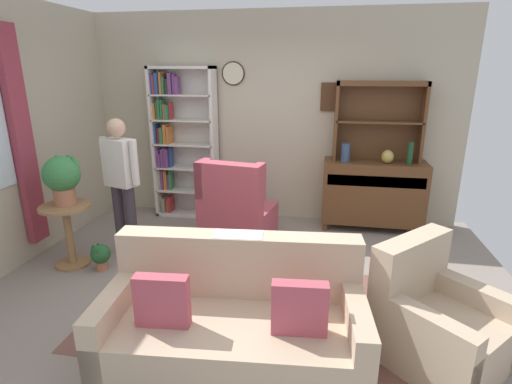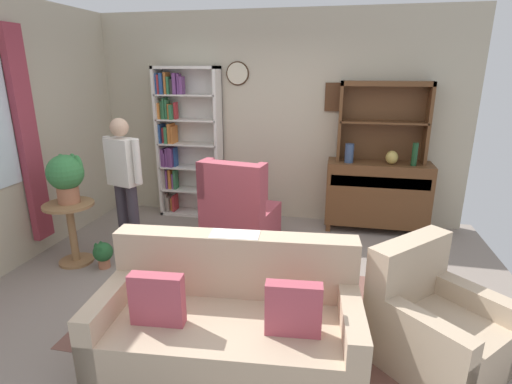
# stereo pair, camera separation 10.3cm
# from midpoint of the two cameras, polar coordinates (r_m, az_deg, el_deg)

# --- Properties ---
(ground_plane) EXTENTS (5.40, 4.60, 0.02)m
(ground_plane) POSITION_cam_midpoint_polar(r_m,az_deg,el_deg) (3.96, -1.30, -14.15)
(ground_plane) COLOR gray
(wall_back) EXTENTS (5.00, 0.09, 2.80)m
(wall_back) POSITION_cam_midpoint_polar(r_m,az_deg,el_deg) (5.51, 3.68, 10.46)
(wall_back) COLOR #BCB299
(wall_back) RESTS_ON ground_plane
(area_rug) EXTENTS (2.88, 1.64, 0.01)m
(area_rug) POSITION_cam_midpoint_polar(r_m,az_deg,el_deg) (3.67, 0.77, -16.69)
(area_rug) COLOR brown
(area_rug) RESTS_ON ground_plane
(bookshelf) EXTENTS (0.90, 0.30, 2.10)m
(bookshelf) POSITION_cam_midpoint_polar(r_m,az_deg,el_deg) (5.72, -9.78, 7.28)
(bookshelf) COLOR silver
(bookshelf) RESTS_ON ground_plane
(sideboard) EXTENTS (1.30, 0.45, 0.92)m
(sideboard) POSITION_cam_midpoint_polar(r_m,az_deg,el_deg) (5.41, 17.56, -0.16)
(sideboard) COLOR brown
(sideboard) RESTS_ON ground_plane
(sideboard_hutch) EXTENTS (1.10, 0.26, 1.00)m
(sideboard_hutch) POSITION_cam_midpoint_polar(r_m,az_deg,el_deg) (5.32, 18.50, 11.05)
(sideboard_hutch) COLOR brown
(sideboard_hutch) RESTS_ON sideboard
(vase_tall) EXTENTS (0.11, 0.11, 0.24)m
(vase_tall) POSITION_cam_midpoint_polar(r_m,az_deg,el_deg) (5.18, 13.87, 5.45)
(vase_tall) COLOR #33476B
(vase_tall) RESTS_ON sideboard
(vase_round) EXTENTS (0.15, 0.15, 0.17)m
(vase_round) POSITION_cam_midpoint_polar(r_m,az_deg,el_deg) (5.24, 19.53, 4.71)
(vase_round) COLOR tan
(vase_round) RESTS_ON sideboard
(bottle_wine) EXTENTS (0.07, 0.07, 0.28)m
(bottle_wine) POSITION_cam_midpoint_polar(r_m,az_deg,el_deg) (5.25, 22.44, 5.05)
(bottle_wine) COLOR #194223
(bottle_wine) RESTS_ON sideboard
(couch_floral) EXTENTS (1.87, 1.00, 0.90)m
(couch_floral) POSITION_cam_midpoint_polar(r_m,az_deg,el_deg) (2.97, -2.77, -18.67)
(couch_floral) COLOR #C6AD8E
(couch_floral) RESTS_ON ground_plane
(armchair_floral) EXTENTS (1.08, 1.08, 0.88)m
(armchair_floral) POSITION_cam_midpoint_polar(r_m,az_deg,el_deg) (3.28, 25.12, -17.21)
(armchair_floral) COLOR #C6AD8E
(armchair_floral) RESTS_ON ground_plane
(wingback_chair) EXTENTS (0.90, 0.92, 1.05)m
(wingback_chair) POSITION_cam_midpoint_polar(r_m,az_deg,el_deg) (4.83, -1.91, -3.00)
(wingback_chair) COLOR #B74C5B
(wingback_chair) RESTS_ON ground_plane
(plant_stand) EXTENTS (0.52, 0.52, 0.69)m
(plant_stand) POSITION_cam_midpoint_polar(r_m,az_deg,el_deg) (4.72, -24.48, -4.57)
(plant_stand) COLOR #997047
(plant_stand) RESTS_ON ground_plane
(potted_plant_large) EXTENTS (0.38, 0.38, 0.52)m
(potted_plant_large) POSITION_cam_midpoint_polar(r_m,az_deg,el_deg) (4.60, -25.08, 2.29)
(potted_plant_large) COLOR #AD6B4C
(potted_plant_large) RESTS_ON plant_stand
(potted_plant_small) EXTENTS (0.21, 0.21, 0.29)m
(potted_plant_small) POSITION_cam_midpoint_polar(r_m,az_deg,el_deg) (4.57, -20.62, -8.26)
(potted_plant_small) COLOR #AD6B4C
(potted_plant_small) RESTS_ON ground_plane
(person_reading) EXTENTS (0.52, 0.29, 1.56)m
(person_reading) POSITION_cam_midpoint_polar(r_m,az_deg,el_deg) (4.64, -17.87, 2.09)
(person_reading) COLOR #38333D
(person_reading) RESTS_ON ground_plane
(coffee_table) EXTENTS (0.80, 0.50, 0.42)m
(coffee_table) POSITION_cam_midpoint_polar(r_m,az_deg,el_deg) (3.65, -0.12, -10.51)
(coffee_table) COLOR brown
(coffee_table) RESTS_ON ground_plane
(book_stack) EXTENTS (0.21, 0.14, 0.12)m
(book_stack) POSITION_cam_midpoint_polar(r_m,az_deg,el_deg) (3.62, 1.73, -8.46)
(book_stack) COLOR #337247
(book_stack) RESTS_ON coffee_table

